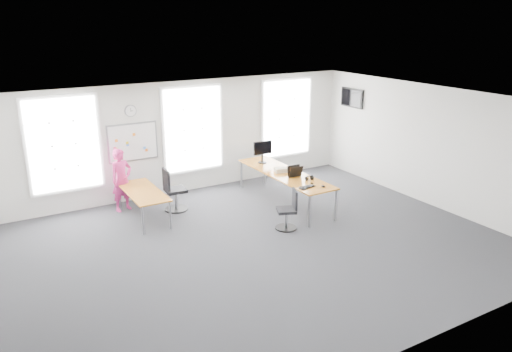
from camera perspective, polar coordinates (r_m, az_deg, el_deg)
floor at (r=10.55m, az=0.32°, el=-7.97°), size 10.00×10.00×0.00m
ceiling at (r=9.63m, az=0.36°, el=8.30°), size 10.00×10.00×0.00m
wall_back at (r=13.46m, az=-8.41°, el=4.37°), size 10.00×0.00×10.00m
wall_front at (r=7.11m, az=17.24°, el=-8.89°), size 10.00×0.00×10.00m
wall_right at (r=13.17m, az=19.43°, el=3.23°), size 0.00×10.00×10.00m
window_left at (r=12.61m, az=-21.12°, el=3.37°), size 1.60×0.06×2.20m
window_mid at (r=13.50m, az=-7.22°, el=5.33°), size 1.60×0.06×2.20m
window_right at (r=14.90m, az=3.48°, el=6.63°), size 1.60×0.06×2.20m
desk_right at (r=12.65m, az=3.29°, el=0.14°), size 0.88×3.31×0.80m
desk_left at (r=11.98m, az=-12.79°, el=-1.93°), size 0.76×1.89×0.69m
chair_right at (r=11.24m, az=3.75°, el=-4.10°), size 0.55×0.54×0.92m
chair_left at (r=12.40m, az=-9.46°, el=-1.84°), size 0.57×0.57×1.07m
person at (r=12.58m, az=-15.10°, el=-0.43°), size 0.66×0.53×1.56m
whiteboard at (r=12.99m, az=-13.89°, el=3.77°), size 1.20×0.03×0.90m
wall_clock at (r=12.83m, az=-14.16°, el=7.24°), size 0.30×0.04×0.30m
tv at (r=15.03m, az=10.91°, el=8.77°), size 0.06×0.90×0.55m
keyboard at (r=11.60m, az=5.86°, el=-1.28°), size 0.44×0.24×0.02m
mouse at (r=11.66m, az=7.69°, el=-1.18°), size 0.10×0.13×0.04m
lens_cap at (r=11.89m, az=6.42°, el=-0.84°), size 0.08×0.08×0.01m
headphones at (r=12.09m, az=6.10°, el=-0.25°), size 0.20×0.11×0.12m
laptop_sleeve at (r=12.29m, az=4.47°, el=0.52°), size 0.36×0.21×0.29m
paper_stack at (r=12.69m, az=2.85°, el=0.70°), size 0.36×0.30×0.11m
monitor at (r=13.36m, az=0.75°, el=2.99°), size 0.54×0.22×0.60m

